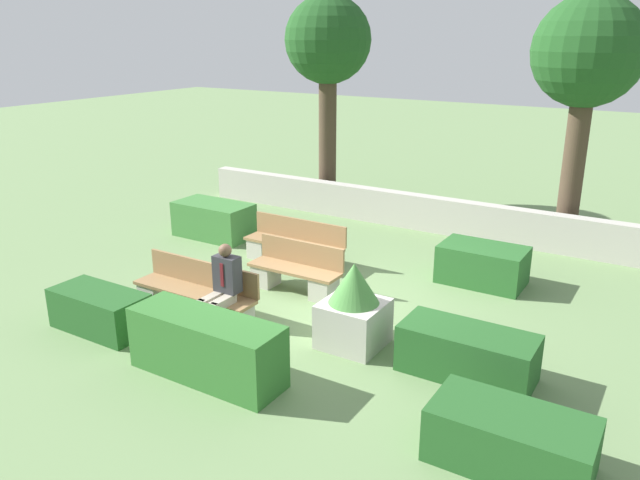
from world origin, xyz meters
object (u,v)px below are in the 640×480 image
bench_left_side (295,274)px  person_seated_man (222,285)px  planter_corner_left (354,308)px  tree_leftmost (328,47)px  bench_front (196,295)px  bench_right_side (294,247)px  tree_center_left (587,58)px

bench_left_side → person_seated_man: size_ratio=1.27×
person_seated_man → planter_corner_left: (1.84, 0.57, -0.14)m
person_seated_man → planter_corner_left: 1.93m
bench_left_side → tree_leftmost: tree_leftmost is taller
bench_front → person_seated_man: (0.66, -0.15, 0.37)m
planter_corner_left → tree_leftmost: size_ratio=0.24×
person_seated_man → tree_leftmost: 7.64m
bench_front → bench_left_side: 1.75m
tree_leftmost → person_seated_man: bearing=-71.5°
tree_leftmost → bench_front: bearing=-76.6°
bench_left_side → tree_leftmost: 6.45m
bench_front → bench_right_side: (0.04, 2.65, -0.01)m
tree_leftmost → tree_center_left: 5.65m
bench_left_side → tree_leftmost: bearing=124.7°
planter_corner_left → tree_leftmost: 7.97m
tree_leftmost → tree_center_left: size_ratio=1.03×
bench_right_side → planter_corner_left: size_ratio=1.65×
bench_right_side → tree_center_left: 6.51m
bench_left_side → person_seated_man: bearing=-84.3°
bench_left_side → tree_leftmost: (-2.32, 4.90, 3.50)m
bench_right_side → tree_leftmost: size_ratio=0.40×
tree_leftmost → planter_corner_left: bearing=-56.2°
bench_right_side → tree_center_left: size_ratio=0.41×
person_seated_man → tree_leftmost: size_ratio=0.26×
planter_corner_left → tree_center_left: bearing=75.2°
bench_right_side → person_seated_man: (0.63, -2.79, 0.38)m
planter_corner_left → bench_front: bearing=-170.3°
bench_right_side → planter_corner_left: planter_corner_left is taller
tree_leftmost → tree_center_left: (5.65, 0.01, -0.14)m
planter_corner_left → person_seated_man: bearing=-162.7°
tree_center_left → planter_corner_left: bearing=-104.8°
bench_front → planter_corner_left: bearing=9.7°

